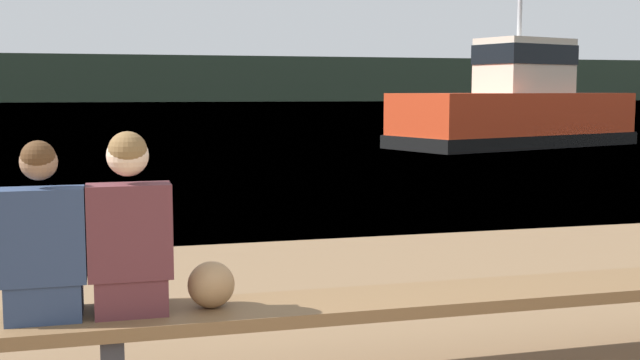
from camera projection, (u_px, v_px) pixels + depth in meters
water_surface at (108, 102)px, 123.88m from camera, size 240.00×240.00×0.00m
far_shoreline at (107, 79)px, 128.38m from camera, size 600.00×12.00×7.32m
bench_main at (112, 329)px, 4.29m from camera, size 8.74×0.54×0.49m
person_left at (42, 247)px, 4.17m from camera, size 0.44×0.41×0.95m
person_right at (130, 236)px, 4.27m from camera, size 0.44×0.42×0.99m
shopping_bag at (211, 285)px, 4.43m from camera, size 0.26×0.23×0.26m
tugboat_red at (516, 112)px, 24.62m from camera, size 8.59×5.30×5.91m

